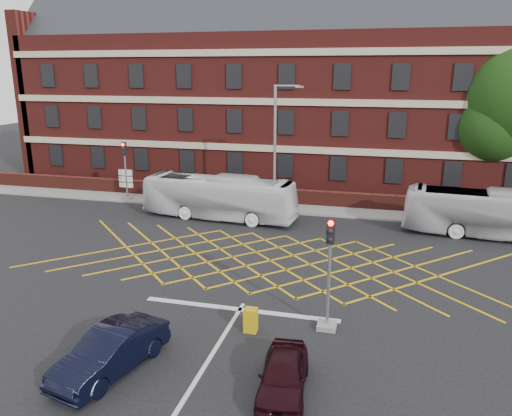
% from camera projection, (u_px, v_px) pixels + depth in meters
% --- Properties ---
extents(ground, '(120.00, 120.00, 0.00)m').
position_uv_depth(ground, '(261.00, 276.00, 23.21)').
color(ground, black).
rests_on(ground, ground).
extents(victorian_building, '(51.00, 12.17, 20.40)m').
position_uv_depth(victorian_building, '(327.00, 88.00, 41.60)').
color(victorian_building, '#5B1A17').
rests_on(victorian_building, ground).
extents(boundary_wall, '(56.00, 0.50, 1.10)m').
position_uv_depth(boundary_wall, '(305.00, 198.00, 35.20)').
color(boundary_wall, '#521C15').
rests_on(boundary_wall, ground).
extents(far_pavement, '(60.00, 3.00, 0.12)m').
position_uv_depth(far_pavement, '(302.00, 208.00, 34.40)').
color(far_pavement, slate).
rests_on(far_pavement, ground).
extents(box_junction_hatching, '(8.22, 8.22, 0.02)m').
position_uv_depth(box_junction_hatching, '(270.00, 260.00, 25.08)').
color(box_junction_hatching, '#CC990C').
rests_on(box_junction_hatching, ground).
extents(stop_line, '(8.00, 0.30, 0.02)m').
position_uv_depth(stop_line, '(240.00, 309.00, 19.94)').
color(stop_line, silver).
rests_on(stop_line, ground).
extents(centre_line, '(0.15, 14.00, 0.02)m').
position_uv_depth(centre_line, '(175.00, 414.00, 13.87)').
color(centre_line, silver).
rests_on(centre_line, ground).
extents(bus_left, '(10.20, 3.31, 2.79)m').
position_uv_depth(bus_left, '(219.00, 197.00, 31.93)').
color(bus_left, silver).
rests_on(bus_left, ground).
extents(bus_right, '(10.01, 3.19, 2.74)m').
position_uv_depth(bus_right, '(493.00, 214.00, 28.31)').
color(bus_right, silver).
rests_on(bus_right, ground).
extents(car_navy, '(2.43, 4.45, 1.39)m').
position_uv_depth(car_navy, '(111.00, 351.00, 15.70)').
color(car_navy, black).
rests_on(car_navy, ground).
extents(car_maroon, '(1.66, 3.52, 1.16)m').
position_uv_depth(car_maroon, '(283.00, 375.00, 14.69)').
color(car_maroon, black).
rests_on(car_maroon, ground).
extents(traffic_light_near, '(0.70, 0.70, 4.27)m').
position_uv_depth(traffic_light_near, '(329.00, 284.00, 18.04)').
color(traffic_light_near, slate).
rests_on(traffic_light_near, ground).
extents(traffic_light_far, '(0.70, 0.70, 4.27)m').
position_uv_depth(traffic_light_far, '(126.00, 177.00, 36.29)').
color(traffic_light_far, slate).
rests_on(traffic_light_far, ground).
extents(street_lamp, '(2.25, 1.00, 8.38)m').
position_uv_depth(street_lamp, '(276.00, 173.00, 32.10)').
color(street_lamp, slate).
rests_on(street_lamp, ground).
extents(direction_signs, '(1.10, 0.16, 2.20)m').
position_uv_depth(direction_signs, '(126.00, 179.00, 37.21)').
color(direction_signs, gray).
rests_on(direction_signs, ground).
extents(utility_cabinet, '(0.47, 0.40, 0.91)m').
position_uv_depth(utility_cabinet, '(251.00, 320.00, 18.17)').
color(utility_cabinet, '#C7990B').
rests_on(utility_cabinet, ground).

